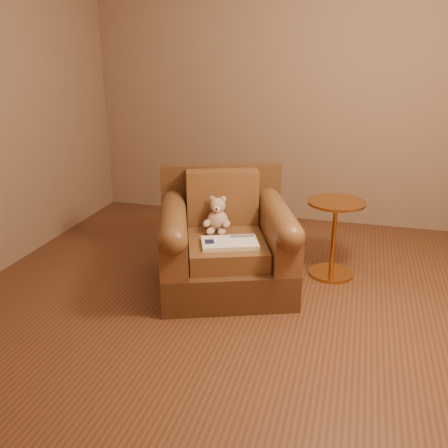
# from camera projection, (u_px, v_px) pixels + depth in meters

# --- Properties ---
(floor) EXTENTS (4.00, 4.00, 0.00)m
(floor) POSITION_uv_depth(u_px,v_px,m) (234.00, 304.00, 3.61)
(floor) COLOR brown
(floor) RESTS_ON ground
(room) EXTENTS (4.02, 4.02, 2.71)m
(room) POSITION_uv_depth(u_px,v_px,m) (236.00, 54.00, 3.02)
(room) COLOR #856752
(room) RESTS_ON ground
(armchair) EXTENTS (1.23, 1.20, 0.87)m
(armchair) POSITION_uv_depth(u_px,v_px,m) (225.00, 244.00, 3.80)
(armchair) COLOR #4B2E19
(armchair) RESTS_ON floor
(teddy_bear) EXTENTS (0.20, 0.23, 0.28)m
(teddy_bear) POSITION_uv_depth(u_px,v_px,m) (217.00, 218.00, 3.81)
(teddy_bear) COLOR tan
(teddy_bear) RESTS_ON armchair
(guidebook) EXTENTS (0.46, 0.37, 0.03)m
(guidebook) POSITION_uv_depth(u_px,v_px,m) (230.00, 243.00, 3.57)
(guidebook) COLOR beige
(guidebook) RESTS_ON armchair
(side_table) EXTENTS (0.45, 0.45, 0.63)m
(side_table) POSITION_uv_depth(u_px,v_px,m) (334.00, 236.00, 3.95)
(side_table) COLOR #C17D35
(side_table) RESTS_ON floor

